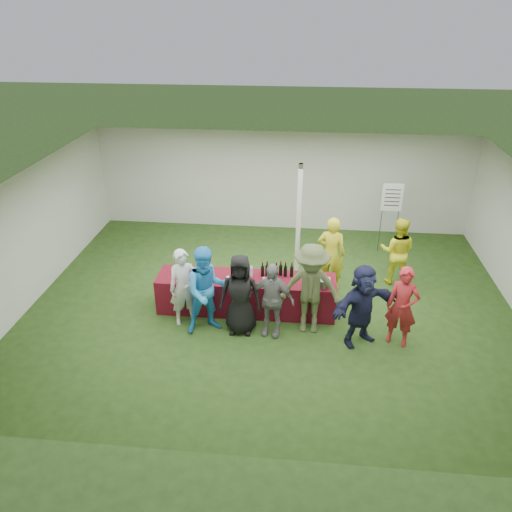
# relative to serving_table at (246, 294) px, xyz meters

# --- Properties ---
(ground) EXTENTS (60.00, 60.00, 0.00)m
(ground) POSITION_rel_serving_table_xyz_m (0.49, 0.26, -0.38)
(ground) COLOR #284719
(ground) RESTS_ON ground
(tent) EXTENTS (10.00, 10.00, 10.00)m
(tent) POSITION_rel_serving_table_xyz_m (0.99, 1.46, 0.98)
(tent) COLOR white
(tent) RESTS_ON ground
(serving_table) EXTENTS (3.60, 0.80, 0.75)m
(serving_table) POSITION_rel_serving_table_xyz_m (0.00, 0.00, 0.00)
(serving_table) COLOR maroon
(serving_table) RESTS_ON ground
(wine_bottles) EXTENTS (0.66, 0.14, 0.32)m
(wine_bottles) POSITION_rel_serving_table_xyz_m (0.62, 0.14, 0.50)
(wine_bottles) COLOR black
(wine_bottles) RESTS_ON serving_table
(wine_glasses) EXTENTS (2.67, 0.15, 0.16)m
(wine_glasses) POSITION_rel_serving_table_xyz_m (-0.39, -0.26, 0.49)
(wine_glasses) COLOR silver
(wine_glasses) RESTS_ON serving_table
(water_bottle) EXTENTS (0.07, 0.07, 0.23)m
(water_bottle) POSITION_rel_serving_table_xyz_m (0.10, 0.08, 0.48)
(water_bottle) COLOR silver
(water_bottle) RESTS_ON serving_table
(bar_towel) EXTENTS (0.25, 0.18, 0.03)m
(bar_towel) POSITION_rel_serving_table_xyz_m (1.56, 0.05, 0.39)
(bar_towel) COLOR white
(bar_towel) RESTS_ON serving_table
(dump_bucket) EXTENTS (0.25, 0.25, 0.18)m
(dump_bucket) POSITION_rel_serving_table_xyz_m (1.54, -0.22, 0.46)
(dump_bucket) COLOR slate
(dump_bucket) RESTS_ON serving_table
(wine_list_sign) EXTENTS (0.50, 0.03, 1.80)m
(wine_list_sign) POSITION_rel_serving_table_xyz_m (3.22, 3.04, 0.94)
(wine_list_sign) COLOR slate
(wine_list_sign) RESTS_ON ground
(staff_pourer) EXTENTS (0.69, 0.53, 1.70)m
(staff_pourer) POSITION_rel_serving_table_xyz_m (1.72, 1.05, 0.47)
(staff_pourer) COLOR gold
(staff_pourer) RESTS_ON ground
(staff_back) EXTENTS (0.87, 0.74, 1.56)m
(staff_back) POSITION_rel_serving_table_xyz_m (3.19, 1.46, 0.40)
(staff_back) COLOR yellow
(staff_back) RESTS_ON ground
(customer_0) EXTENTS (0.68, 0.58, 1.58)m
(customer_0) POSITION_rel_serving_table_xyz_m (-1.14, -0.56, 0.42)
(customer_0) COLOR silver
(customer_0) RESTS_ON ground
(customer_1) EXTENTS (1.05, 0.95, 1.76)m
(customer_1) POSITION_rel_serving_table_xyz_m (-0.64, -0.78, 0.51)
(customer_1) COLOR #2990DD
(customer_1) RESTS_ON ground
(customer_2) EXTENTS (0.80, 0.52, 1.61)m
(customer_2) POSITION_rel_serving_table_xyz_m (-0.02, -0.75, 0.43)
(customer_2) COLOR black
(customer_2) RESTS_ON ground
(customer_3) EXTENTS (0.93, 0.53, 1.50)m
(customer_3) POSITION_rel_serving_table_xyz_m (0.56, -0.78, 0.38)
(customer_3) COLOR gray
(customer_3) RESTS_ON ground
(customer_4) EXTENTS (1.21, 0.72, 1.83)m
(customer_4) POSITION_rel_serving_table_xyz_m (1.29, -0.60, 0.54)
(customer_4) COLOR #48532E
(customer_4) RESTS_ON ground
(customer_5) EXTENTS (1.50, 1.22, 1.60)m
(customer_5) POSITION_rel_serving_table_xyz_m (2.22, -0.88, 0.43)
(customer_5) COLOR #1C2040
(customer_5) RESTS_ON ground
(customer_6) EXTENTS (0.67, 0.55, 1.57)m
(customer_6) POSITION_rel_serving_table_xyz_m (2.94, -0.84, 0.41)
(customer_6) COLOR #A72125
(customer_6) RESTS_ON ground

